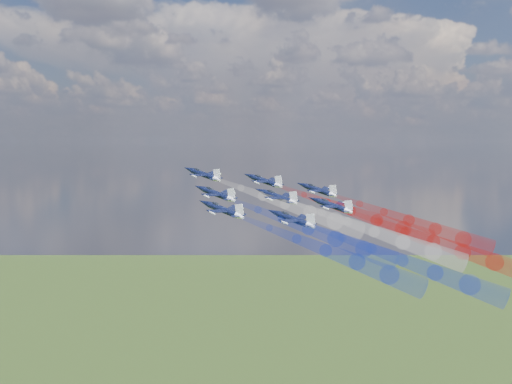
% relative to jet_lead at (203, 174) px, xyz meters
% --- Properties ---
extents(jet_lead, '(15.99, 14.14, 6.89)m').
position_rel_jet_lead_xyz_m(jet_lead, '(0.00, 0.00, 0.00)').
color(jet_lead, black).
extents(trail_lead, '(40.02, 17.33, 14.31)m').
position_rel_jet_lead_xyz_m(trail_lead, '(24.06, -8.16, -6.37)').
color(trail_lead, white).
extents(jet_inner_left, '(15.99, 14.14, 6.89)m').
position_rel_jet_lead_xyz_m(jet_inner_left, '(8.33, -13.34, -3.85)').
color(jet_inner_left, black).
extents(trail_inner_left, '(40.02, 17.33, 14.31)m').
position_rel_jet_lead_xyz_m(trail_inner_left, '(32.39, -21.50, -10.22)').
color(trail_inner_left, '#172FC5').
extents(jet_inner_right, '(15.99, 14.14, 6.89)m').
position_rel_jet_lead_xyz_m(jet_inner_right, '(15.07, 5.28, -1.75)').
color(jet_inner_right, black).
extents(trail_inner_right, '(40.02, 17.33, 14.31)m').
position_rel_jet_lead_xyz_m(trail_inner_right, '(39.14, -2.88, -8.12)').
color(trail_inner_right, red).
extents(jet_outer_left, '(15.99, 14.14, 6.89)m').
position_rel_jet_lead_xyz_m(jet_outer_left, '(14.32, -25.82, -6.20)').
color(jet_outer_left, black).
extents(trail_outer_left, '(40.02, 17.33, 14.31)m').
position_rel_jet_lead_xyz_m(trail_outer_left, '(38.38, -33.98, -12.57)').
color(trail_outer_left, '#172FC5').
extents(jet_center_third, '(15.99, 14.14, 6.89)m').
position_rel_jet_lead_xyz_m(jet_center_third, '(21.88, -7.19, -4.75)').
color(jet_center_third, black).
extents(trail_center_third, '(40.02, 17.33, 14.31)m').
position_rel_jet_lead_xyz_m(trail_center_third, '(45.95, -15.35, -11.12)').
color(trail_center_third, white).
extents(jet_outer_right, '(15.99, 14.14, 6.89)m').
position_rel_jet_lead_xyz_m(jet_outer_right, '(28.43, 10.67, -4.26)').
color(jet_outer_right, black).
extents(trail_outer_right, '(40.02, 17.33, 14.31)m').
position_rel_jet_lead_xyz_m(trail_outer_right, '(52.50, 2.52, -10.63)').
color(trail_outer_right, red).
extents(jet_rear_left, '(15.99, 14.14, 6.89)m').
position_rel_jet_lead_xyz_m(jet_rear_left, '(28.72, -20.45, -8.42)').
color(jet_rear_left, black).
extents(trail_rear_left, '(40.02, 17.33, 14.31)m').
position_rel_jet_lead_xyz_m(trail_rear_left, '(52.78, -28.61, -14.78)').
color(trail_rear_left, '#172FC5').
extents(jet_rear_right, '(15.99, 14.14, 6.89)m').
position_rel_jet_lead_xyz_m(jet_rear_right, '(34.38, -2.57, -6.96)').
color(jet_rear_right, black).
extents(trail_rear_right, '(40.02, 17.33, 14.31)m').
position_rel_jet_lead_xyz_m(trail_rear_right, '(58.44, -10.73, -13.33)').
color(trail_rear_right, red).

